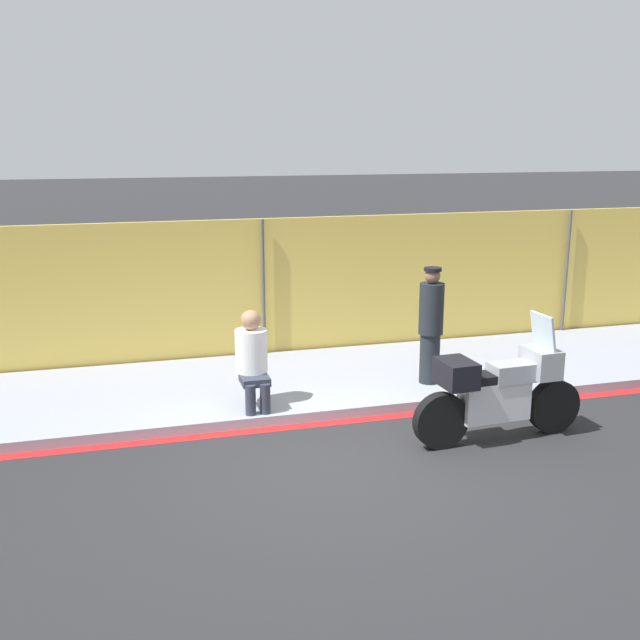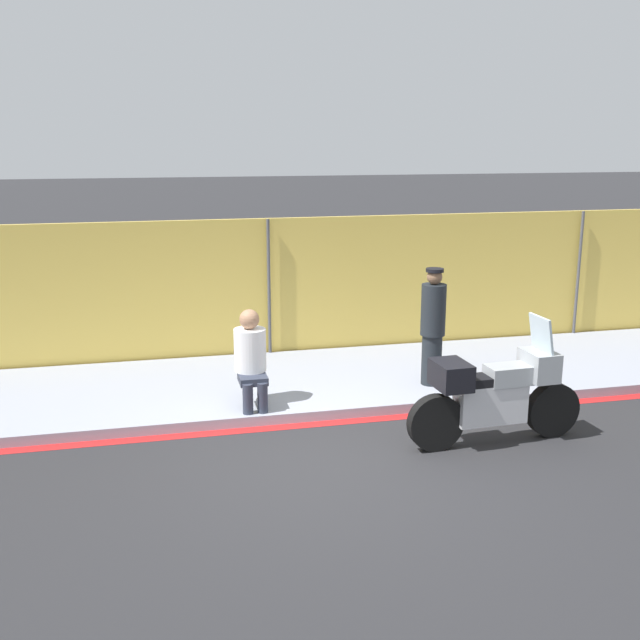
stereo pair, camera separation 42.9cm
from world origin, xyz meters
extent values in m
plane|color=#262628|center=(0.00, 0.00, 0.00)|extent=(120.00, 120.00, 0.00)
cube|color=#8E93A3|center=(0.00, 2.68, 0.07)|extent=(40.16, 2.77, 0.13)
cube|color=red|center=(0.00, 1.21, 0.00)|extent=(40.16, 0.18, 0.01)
cube|color=gold|center=(0.00, 4.15, 1.13)|extent=(38.15, 0.08, 2.26)
cylinder|color=#4C4C51|center=(0.00, 4.05, 1.13)|extent=(0.05, 0.05, 2.26)
cylinder|color=#4C4C51|center=(5.40, 4.05, 1.13)|extent=(0.05, 0.05, 2.26)
cylinder|color=black|center=(2.78, 0.22, 0.33)|extent=(0.67, 0.17, 0.66)
cylinder|color=black|center=(1.27, 0.14, 0.33)|extent=(0.67, 0.17, 0.66)
cube|color=silver|center=(1.95, 0.18, 0.50)|extent=(0.85, 0.32, 0.47)
cube|color=#999EA3|center=(2.16, 0.19, 0.83)|extent=(0.53, 0.33, 0.22)
cube|color=black|center=(1.86, 0.17, 0.79)|extent=(0.61, 0.31, 0.10)
cube|color=#999EA3|center=(2.55, 0.21, 0.91)|extent=(0.34, 0.49, 0.34)
cube|color=silver|center=(2.55, 0.21, 1.29)|extent=(0.13, 0.42, 0.42)
cube|color=black|center=(1.43, 0.15, 0.89)|extent=(0.39, 0.52, 0.30)
cylinder|color=#1E2328|center=(1.94, 2.01, 0.49)|extent=(0.28, 0.28, 0.71)
cylinder|color=#1E2328|center=(1.94, 2.01, 1.19)|extent=(0.34, 0.34, 0.71)
sphere|color=brown|center=(1.94, 2.01, 1.65)|extent=(0.21, 0.21, 0.21)
cylinder|color=black|center=(1.94, 2.01, 1.74)|extent=(0.24, 0.24, 0.05)
cylinder|color=#2D3342|center=(-0.71, 1.43, 0.33)|extent=(0.13, 0.13, 0.39)
cylinder|color=#2D3342|center=(-0.52, 1.43, 0.33)|extent=(0.13, 0.13, 0.39)
cube|color=#2D3342|center=(-0.62, 1.63, 0.52)|extent=(0.35, 0.39, 0.10)
cylinder|color=white|center=(-0.62, 1.82, 0.85)|extent=(0.41, 0.41, 0.55)
sphere|color=#A37556|center=(-0.62, 1.82, 1.25)|extent=(0.25, 0.25, 0.25)
camera|label=1|loc=(-2.24, -7.22, 3.50)|focal=42.00mm
camera|label=2|loc=(-1.82, -7.33, 3.50)|focal=42.00mm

